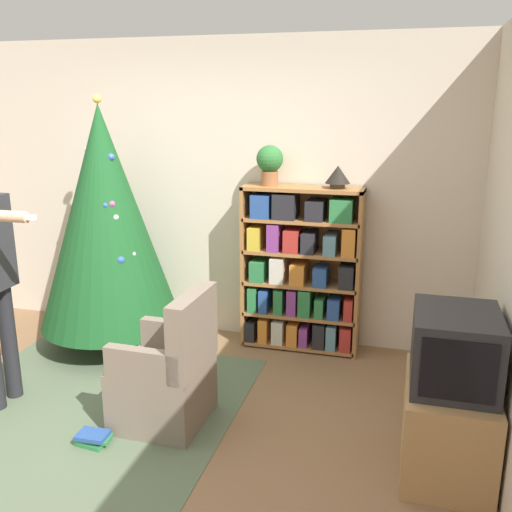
{
  "coord_description": "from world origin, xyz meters",
  "views": [
    {
      "loc": [
        1.63,
        -2.75,
        2.08
      ],
      "look_at": [
        0.65,
        0.88,
        1.05
      ],
      "focal_mm": 40.0,
      "sensor_mm": 36.0,
      "label": 1
    }
  ],
  "objects_px": {
    "christmas_tree": "(105,218)",
    "armchair": "(168,377)",
    "potted_plant": "(270,162)",
    "table_lamp": "(338,176)",
    "television": "(455,349)",
    "bookshelf": "(301,270)"
  },
  "relations": [
    {
      "from": "television",
      "to": "table_lamp",
      "type": "bearing_deg",
      "value": 120.3
    },
    {
      "from": "armchair",
      "to": "potted_plant",
      "type": "height_order",
      "value": "potted_plant"
    },
    {
      "from": "armchair",
      "to": "potted_plant",
      "type": "xyz_separation_m",
      "value": [
        0.33,
        1.42,
        1.27
      ]
    },
    {
      "from": "potted_plant",
      "to": "television",
      "type": "bearing_deg",
      "value": -46.09
    },
    {
      "from": "bookshelf",
      "to": "television",
      "type": "distance_m",
      "value": 1.86
    },
    {
      "from": "bookshelf",
      "to": "armchair",
      "type": "xyz_separation_m",
      "value": [
        -0.61,
        -1.42,
        -0.37
      ]
    },
    {
      "from": "armchair",
      "to": "potted_plant",
      "type": "bearing_deg",
      "value": 168.56
    },
    {
      "from": "christmas_tree",
      "to": "potted_plant",
      "type": "relative_size",
      "value": 6.47
    },
    {
      "from": "bookshelf",
      "to": "television",
      "type": "xyz_separation_m",
      "value": [
        1.14,
        -1.47,
        0.06
      ]
    },
    {
      "from": "television",
      "to": "table_lamp",
      "type": "xyz_separation_m",
      "value": [
        -0.86,
        1.47,
        0.75
      ]
    },
    {
      "from": "table_lamp",
      "to": "potted_plant",
      "type": "bearing_deg",
      "value": 180.0
    },
    {
      "from": "bookshelf",
      "to": "potted_plant",
      "type": "height_order",
      "value": "potted_plant"
    },
    {
      "from": "bookshelf",
      "to": "christmas_tree",
      "type": "xyz_separation_m",
      "value": [
        -1.58,
        -0.4,
        0.44
      ]
    },
    {
      "from": "christmas_tree",
      "to": "armchair",
      "type": "distance_m",
      "value": 1.63
    },
    {
      "from": "christmas_tree",
      "to": "table_lamp",
      "type": "bearing_deg",
      "value": 12.13
    },
    {
      "from": "bookshelf",
      "to": "potted_plant",
      "type": "xyz_separation_m",
      "value": [
        -0.28,
        0.0,
        0.9
      ]
    },
    {
      "from": "bookshelf",
      "to": "armchair",
      "type": "relative_size",
      "value": 1.52
    },
    {
      "from": "armchair",
      "to": "table_lamp",
      "type": "xyz_separation_m",
      "value": [
        0.89,
        1.42,
        1.18
      ]
    },
    {
      "from": "potted_plant",
      "to": "table_lamp",
      "type": "bearing_deg",
      "value": -0.0
    },
    {
      "from": "christmas_tree",
      "to": "table_lamp",
      "type": "relative_size",
      "value": 10.64
    },
    {
      "from": "armchair",
      "to": "television",
      "type": "bearing_deg",
      "value": 89.92
    },
    {
      "from": "bookshelf",
      "to": "potted_plant",
      "type": "relative_size",
      "value": 4.26
    }
  ]
}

